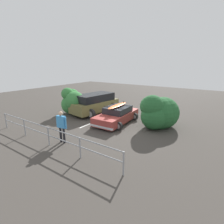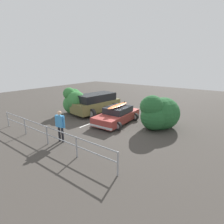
{
  "view_description": "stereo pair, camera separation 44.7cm",
  "coord_description": "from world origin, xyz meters",
  "px_view_note": "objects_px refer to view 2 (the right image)",
  "views": [
    {
      "loc": [
        -6.44,
        10.51,
        4.26
      ],
      "look_at": [
        0.2,
        0.75,
        0.95
      ],
      "focal_mm": 28.0,
      "sensor_mm": 36.0,
      "label": 1
    },
    {
      "loc": [
        -6.8,
        10.25,
        4.26
      ],
      "look_at": [
        0.2,
        0.75,
        0.95
      ],
      "focal_mm": 28.0,
      "sensor_mm": 36.0,
      "label": 2
    }
  ],
  "objects_px": {
    "suv_car": "(96,103)",
    "person_bystander": "(60,123)",
    "bush_near_right": "(75,101)",
    "sedan_car": "(117,115)",
    "bush_near_left": "(158,113)"
  },
  "relations": [
    {
      "from": "suv_car",
      "to": "bush_near_right",
      "type": "bearing_deg",
      "value": 35.73
    },
    {
      "from": "sedan_car",
      "to": "person_bystander",
      "type": "xyz_separation_m",
      "value": [
        0.64,
        4.57,
        0.5
      ]
    },
    {
      "from": "bush_near_right",
      "to": "sedan_car",
      "type": "bearing_deg",
      "value": -178.72
    },
    {
      "from": "suv_car",
      "to": "bush_near_right",
      "type": "relative_size",
      "value": 1.94
    },
    {
      "from": "person_bystander",
      "to": "suv_car",
      "type": "bearing_deg",
      "value": -67.86
    },
    {
      "from": "sedan_car",
      "to": "suv_car",
      "type": "xyz_separation_m",
      "value": [
        2.91,
        -1.01,
        0.33
      ]
    },
    {
      "from": "person_bystander",
      "to": "bush_near_left",
      "type": "height_order",
      "value": "bush_near_left"
    },
    {
      "from": "bush_near_right",
      "to": "bush_near_left",
      "type": "bearing_deg",
      "value": -173.8
    },
    {
      "from": "bush_near_left",
      "to": "bush_near_right",
      "type": "relative_size",
      "value": 1.19
    },
    {
      "from": "suv_car",
      "to": "person_bystander",
      "type": "relative_size",
      "value": 2.56
    },
    {
      "from": "suv_car",
      "to": "bush_near_left",
      "type": "relative_size",
      "value": 1.63
    },
    {
      "from": "person_bystander",
      "to": "bush_near_right",
      "type": "xyz_separation_m",
      "value": [
        3.82,
        -4.47,
        0.01
      ]
    },
    {
      "from": "sedan_car",
      "to": "person_bystander",
      "type": "height_order",
      "value": "person_bystander"
    },
    {
      "from": "sedan_car",
      "to": "bush_near_left",
      "type": "height_order",
      "value": "bush_near_left"
    },
    {
      "from": "suv_car",
      "to": "person_bystander",
      "type": "bearing_deg",
      "value": 112.14
    }
  ]
}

